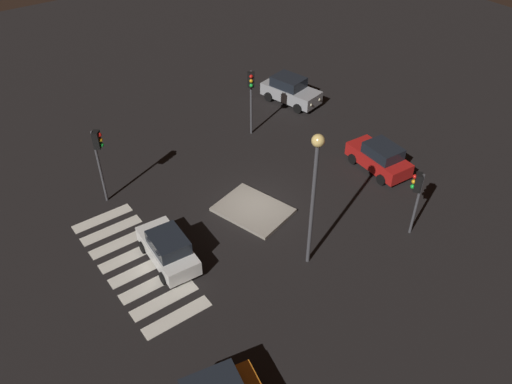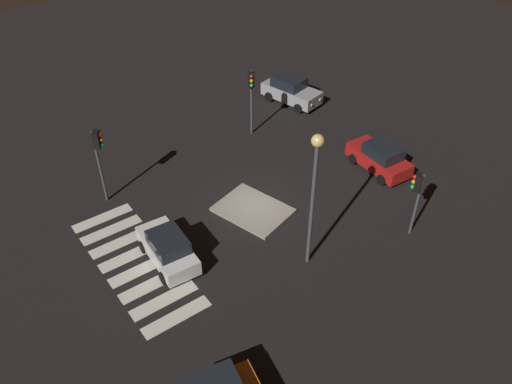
{
  "view_description": "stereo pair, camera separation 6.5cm",
  "coord_description": "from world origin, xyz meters",
  "px_view_note": "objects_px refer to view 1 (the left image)",
  "views": [
    {
      "loc": [
        17.55,
        -12.86,
        18.3
      ],
      "look_at": [
        0.0,
        0.0,
        1.0
      ],
      "focal_mm": 36.38,
      "sensor_mm": 36.0,
      "label": 1
    },
    {
      "loc": [
        17.58,
        -12.8,
        18.3
      ],
      "look_at": [
        0.0,
        0.0,
        1.0
      ],
      "focal_mm": 36.38,
      "sensor_mm": 36.0,
      "label": 2
    }
  ],
  "objects_px": {
    "traffic_light_north": "(417,189)",
    "traffic_light_west": "(251,88)",
    "traffic_light_south": "(98,150)",
    "street_lamp": "(315,179)",
    "traffic_island": "(253,210)",
    "car_red": "(379,157)",
    "car_silver": "(290,90)",
    "car_white": "(168,248)"
  },
  "relations": [
    {
      "from": "car_silver",
      "to": "car_red",
      "type": "height_order",
      "value": "car_silver"
    },
    {
      "from": "traffic_light_south",
      "to": "street_lamp",
      "type": "relative_size",
      "value": 0.62
    },
    {
      "from": "traffic_island",
      "to": "traffic_light_west",
      "type": "relative_size",
      "value": 1.0
    },
    {
      "from": "traffic_island",
      "to": "car_white",
      "type": "distance_m",
      "value": 5.53
    },
    {
      "from": "traffic_light_south",
      "to": "traffic_light_west",
      "type": "distance_m",
      "value": 10.42
    },
    {
      "from": "car_red",
      "to": "traffic_light_north",
      "type": "height_order",
      "value": "traffic_light_north"
    },
    {
      "from": "street_lamp",
      "to": "traffic_light_north",
      "type": "bearing_deg",
      "value": 75.11
    },
    {
      "from": "traffic_light_north",
      "to": "traffic_light_west",
      "type": "height_order",
      "value": "traffic_light_west"
    },
    {
      "from": "car_white",
      "to": "traffic_light_west",
      "type": "relative_size",
      "value": 0.9
    },
    {
      "from": "traffic_light_west",
      "to": "traffic_island",
      "type": "bearing_deg",
      "value": -1.3
    },
    {
      "from": "car_red",
      "to": "car_white",
      "type": "relative_size",
      "value": 1.03
    },
    {
      "from": "car_red",
      "to": "street_lamp",
      "type": "bearing_deg",
      "value": 114.92
    },
    {
      "from": "car_silver",
      "to": "traffic_light_west",
      "type": "relative_size",
      "value": 1.03
    },
    {
      "from": "traffic_light_south",
      "to": "traffic_light_west",
      "type": "bearing_deg",
      "value": 44.96
    },
    {
      "from": "car_red",
      "to": "traffic_island",
      "type": "bearing_deg",
      "value": 84.67
    },
    {
      "from": "traffic_island",
      "to": "traffic_light_west",
      "type": "height_order",
      "value": "traffic_light_west"
    },
    {
      "from": "traffic_island",
      "to": "traffic_light_north",
      "type": "height_order",
      "value": "traffic_light_north"
    },
    {
      "from": "car_white",
      "to": "traffic_light_north",
      "type": "xyz_separation_m",
      "value": [
        5.42,
        10.9,
        1.97
      ]
    },
    {
      "from": "traffic_light_north",
      "to": "traffic_light_west",
      "type": "distance_m",
      "value": 12.46
    },
    {
      "from": "traffic_island",
      "to": "street_lamp",
      "type": "relative_size",
      "value": 0.61
    },
    {
      "from": "traffic_light_north",
      "to": "traffic_island",
      "type": "bearing_deg",
      "value": 3.13
    },
    {
      "from": "traffic_island",
      "to": "car_red",
      "type": "height_order",
      "value": "car_red"
    },
    {
      "from": "car_white",
      "to": "traffic_light_west",
      "type": "distance_m",
      "value": 12.42
    },
    {
      "from": "traffic_island",
      "to": "traffic_light_south",
      "type": "xyz_separation_m",
      "value": [
        -5.49,
        -5.88,
        3.29
      ]
    },
    {
      "from": "street_lamp",
      "to": "traffic_island",
      "type": "bearing_deg",
      "value": 179.6
    },
    {
      "from": "car_silver",
      "to": "car_red",
      "type": "bearing_deg",
      "value": -19.47
    },
    {
      "from": "traffic_light_north",
      "to": "street_lamp",
      "type": "bearing_deg",
      "value": 36.04
    },
    {
      "from": "traffic_light_south",
      "to": "street_lamp",
      "type": "height_order",
      "value": "street_lamp"
    },
    {
      "from": "car_silver",
      "to": "traffic_light_west",
      "type": "distance_m",
      "value": 5.75
    },
    {
      "from": "traffic_light_south",
      "to": "car_white",
      "type": "bearing_deg",
      "value": -45.92
    },
    {
      "from": "traffic_light_north",
      "to": "street_lamp",
      "type": "distance_m",
      "value": 6.07
    },
    {
      "from": "car_red",
      "to": "traffic_light_west",
      "type": "distance_m",
      "value": 8.92
    },
    {
      "from": "traffic_island",
      "to": "traffic_light_north",
      "type": "relative_size",
      "value": 1.2
    },
    {
      "from": "car_silver",
      "to": "traffic_light_north",
      "type": "relative_size",
      "value": 1.23
    },
    {
      "from": "car_red",
      "to": "street_lamp",
      "type": "distance_m",
      "value": 9.84
    },
    {
      "from": "car_silver",
      "to": "traffic_light_west",
      "type": "bearing_deg",
      "value": -81.64
    },
    {
      "from": "traffic_island",
      "to": "car_white",
      "type": "xyz_separation_m",
      "value": [
        0.6,
        -5.44,
        0.75
      ]
    },
    {
      "from": "traffic_light_north",
      "to": "traffic_light_south",
      "type": "relative_size",
      "value": 0.83
    },
    {
      "from": "car_white",
      "to": "traffic_light_west",
      "type": "xyz_separation_m",
      "value": [
        -6.99,
        9.95,
        2.52
      ]
    },
    {
      "from": "street_lamp",
      "to": "traffic_light_west",
      "type": "bearing_deg",
      "value": 157.49
    },
    {
      "from": "traffic_light_south",
      "to": "traffic_light_west",
      "type": "xyz_separation_m",
      "value": [
        -0.9,
        10.38,
        -0.02
      ]
    },
    {
      "from": "traffic_island",
      "to": "car_silver",
      "type": "distance_m",
      "value": 12.53
    }
  ]
}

